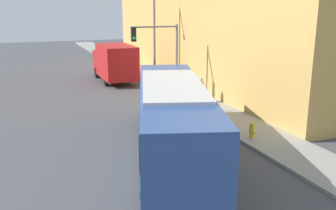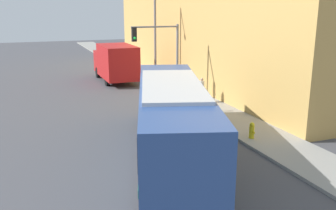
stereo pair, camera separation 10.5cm
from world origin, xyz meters
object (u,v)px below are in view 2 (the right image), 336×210
(city_bus, at_px, (172,114))
(fire_hydrant, at_px, (252,130))
(pedestrian_near_corner, at_px, (164,75))
(pedestrian_mid_block, at_px, (202,90))
(delivery_truck, at_px, (115,62))
(street_lamp, at_px, (150,28))
(traffic_light_pole, at_px, (161,47))
(parking_meter, at_px, (204,98))

(city_bus, bearing_deg, fire_hydrant, 19.78)
(city_bus, xyz_separation_m, pedestrian_near_corner, (4.52, 12.89, -0.82))
(fire_hydrant, distance_m, pedestrian_mid_block, 7.04)
(city_bus, bearing_deg, delivery_truck, 102.19)
(pedestrian_near_corner, bearing_deg, street_lamp, 113.46)
(traffic_light_pole, bearing_deg, city_bus, -107.69)
(fire_hydrant, relative_size, traffic_light_pole, 0.16)
(city_bus, relative_size, pedestrian_near_corner, 7.29)
(city_bus, distance_m, traffic_light_pole, 10.14)
(traffic_light_pole, bearing_deg, pedestrian_mid_block, -52.20)
(parking_meter, relative_size, street_lamp, 0.17)
(city_bus, height_order, street_lamp, street_lamp)
(parking_meter, bearing_deg, city_bus, -128.52)
(traffic_light_pole, height_order, parking_meter, traffic_light_pole)
(fire_hydrant, xyz_separation_m, pedestrian_near_corner, (0.46, 12.74, 0.45))
(fire_hydrant, xyz_separation_m, traffic_light_pole, (-1.03, 9.38, 2.96))
(parking_meter, distance_m, pedestrian_near_corner, 7.79)
(delivery_truck, distance_m, pedestrian_near_corner, 4.82)
(fire_hydrant, distance_m, parking_meter, 4.98)
(delivery_truck, xyz_separation_m, pedestrian_mid_block, (3.30, -9.54, -0.73))
(fire_hydrant, height_order, traffic_light_pole, traffic_light_pole)
(delivery_truck, relative_size, parking_meter, 5.49)
(city_bus, xyz_separation_m, traffic_light_pole, (3.04, 9.53, 1.70))
(street_lamp, bearing_deg, city_bus, -105.27)
(fire_hydrant, height_order, street_lamp, street_lamp)
(traffic_light_pole, distance_m, pedestrian_mid_block, 3.96)
(delivery_truck, relative_size, pedestrian_mid_block, 4.13)
(city_bus, bearing_deg, parking_meter, 69.17)
(delivery_truck, bearing_deg, pedestrian_near_corner, -52.32)
(street_lamp, relative_size, pedestrian_near_corner, 4.39)
(delivery_truck, bearing_deg, pedestrian_mid_block, -70.94)
(delivery_truck, height_order, street_lamp, street_lamp)
(pedestrian_mid_block, bearing_deg, pedestrian_near_corner, 93.76)
(fire_hydrant, height_order, parking_meter, parking_meter)
(fire_hydrant, relative_size, parking_meter, 0.64)
(pedestrian_near_corner, bearing_deg, traffic_light_pole, -113.83)
(parking_meter, relative_size, pedestrian_near_corner, 0.73)
(traffic_light_pole, height_order, pedestrian_near_corner, traffic_light_pole)
(delivery_truck, xyz_separation_m, traffic_light_pole, (1.43, -7.14, 1.81))
(traffic_light_pole, xyz_separation_m, pedestrian_near_corner, (1.48, 3.36, -2.51))
(pedestrian_mid_block, bearing_deg, street_lamp, 97.89)
(fire_hydrant, relative_size, pedestrian_mid_block, 0.48)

